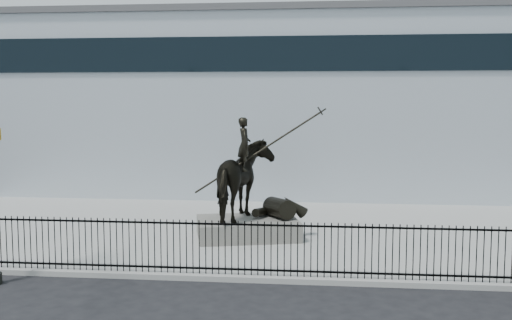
# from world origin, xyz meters

# --- Properties ---
(ground) EXTENTS (120.00, 120.00, 0.00)m
(ground) POSITION_xyz_m (0.00, 0.00, 0.00)
(ground) COLOR black
(ground) RESTS_ON ground
(plaza) EXTENTS (30.00, 12.00, 0.15)m
(plaza) POSITION_xyz_m (0.00, 7.00, 0.07)
(plaza) COLOR #9A9A98
(plaza) RESTS_ON ground
(building) EXTENTS (44.00, 14.00, 9.00)m
(building) POSITION_xyz_m (0.00, 20.00, 4.50)
(building) COLOR #B2BAC3
(building) RESTS_ON ground
(picket_fence) EXTENTS (22.10, 0.10, 1.50)m
(picket_fence) POSITION_xyz_m (0.00, 1.25, 0.90)
(picket_fence) COLOR black
(picket_fence) RESTS_ON plaza
(statue_plinth) EXTENTS (3.90, 3.12, 0.64)m
(statue_plinth) POSITION_xyz_m (-0.84, 5.71, 0.47)
(statue_plinth) COLOR #5A5852
(statue_plinth) RESTS_ON plaza
(equestrian_statue) EXTENTS (4.27, 3.19, 3.72)m
(equestrian_statue) POSITION_xyz_m (-0.78, 5.73, 2.14)
(equestrian_statue) COLOR black
(equestrian_statue) RESTS_ON statue_plinth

